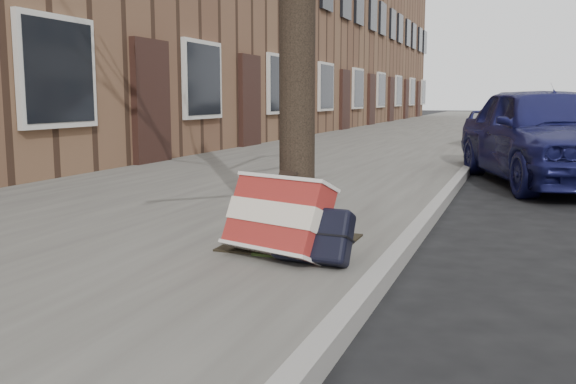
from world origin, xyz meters
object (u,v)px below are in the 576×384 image
(suitcase_navy, at_px, (314,234))
(car_near_mid, at_px, (527,120))
(car_near_front, at_px, (546,134))
(suitcase_red, at_px, (278,217))

(suitcase_navy, relative_size, car_near_mid, 0.12)
(car_near_front, relative_size, car_near_mid, 1.01)
(suitcase_red, distance_m, car_near_front, 5.76)
(suitcase_red, relative_size, car_near_mid, 0.18)
(suitcase_red, relative_size, suitcase_navy, 1.42)
(suitcase_red, relative_size, car_near_front, 0.17)
(car_near_mid, bearing_deg, car_near_front, -70.60)
(car_near_mid, bearing_deg, suitcase_navy, -78.50)
(car_near_front, bearing_deg, car_near_mid, 74.08)
(suitcase_red, bearing_deg, car_near_mid, 101.85)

